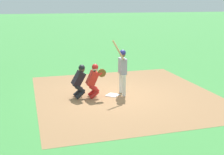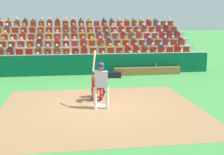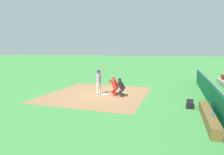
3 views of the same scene
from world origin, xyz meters
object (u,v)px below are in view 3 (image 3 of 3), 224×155
at_px(batter_at_plate, 99,79).
at_px(catcher_crouching, 114,85).
at_px(dugout_bench, 209,117).
at_px(water_bottle_on_bench, 212,114).
at_px(home_plate_marker, 104,94).
at_px(home_plate_umpire, 121,86).
at_px(equipment_duffel_bag, 190,104).

distance_m(batter_at_plate, catcher_crouching, 1.18).
xyz_separation_m(catcher_crouching, dugout_bench, (-3.57, -5.42, -0.50)).
height_order(catcher_crouching, water_bottle_on_bench, catcher_crouching).
bearing_deg(water_bottle_on_bench, catcher_crouching, 53.00).
bearing_deg(home_plate_marker, water_bottle_on_bench, -123.47).
height_order(batter_at_plate, catcher_crouching, batter_at_plate).
height_order(dugout_bench, water_bottle_on_bench, water_bottle_on_bench).
height_order(batter_at_plate, dugout_bench, batter_at_plate).
bearing_deg(catcher_crouching, water_bottle_on_bench, -127.00).
relative_size(batter_at_plate, water_bottle_on_bench, 9.59).
bearing_deg(home_plate_umpire, batter_at_plate, 86.01).
relative_size(home_plate_marker, equipment_duffel_bag, 0.45).
xyz_separation_m(home_plate_umpire, equipment_duffel_bag, (-1.21, -4.27, -0.53)).
bearing_deg(batter_at_plate, dugout_bench, -118.38).
height_order(home_plate_marker, home_plate_umpire, home_plate_umpire).
xyz_separation_m(home_plate_marker, dugout_bench, (-3.55, -6.16, 0.20)).
xyz_separation_m(catcher_crouching, home_plate_umpire, (-0.15, -0.51, -0.03)).
bearing_deg(equipment_duffel_bag, batter_at_plate, 81.71).
xyz_separation_m(catcher_crouching, water_bottle_on_bench, (-4.12, -5.47, -0.16)).
bearing_deg(home_plate_marker, catcher_crouching, -88.28).
xyz_separation_m(batter_at_plate, home_plate_umpire, (-0.11, -1.63, -0.39)).
relative_size(home_plate_umpire, equipment_duffel_bag, 1.29).
height_order(home_plate_marker, water_bottle_on_bench, water_bottle_on_bench).
xyz_separation_m(home_plate_marker, catcher_crouching, (0.02, -0.73, 0.70)).
bearing_deg(water_bottle_on_bench, batter_at_plate, 58.19).
relative_size(batter_at_plate, dugout_bench, 0.53).
bearing_deg(home_plate_marker, dugout_bench, -119.95).
bearing_deg(catcher_crouching, batter_at_plate, 91.79).
bearing_deg(dugout_bench, catcher_crouching, 56.65).
relative_size(dugout_bench, equipment_duffel_bag, 4.13).
distance_m(catcher_crouching, water_bottle_on_bench, 6.85).
distance_m(catcher_crouching, equipment_duffel_bag, 5.00).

